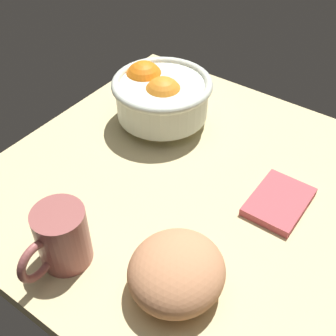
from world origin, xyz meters
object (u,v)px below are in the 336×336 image
bread_loaf (177,272)px  napkin_folded (279,202)px  mug (61,238)px  fruit_bowl (160,95)px

bread_loaf → napkin_folded: bearing=168.1°
bread_loaf → mug: bearing=-71.0°
fruit_bowl → napkin_folded: (7.47, 30.45, -5.61)cm
fruit_bowl → bread_loaf: fruit_bowl is taller
napkin_folded → mug: bearing=-36.4°
bread_loaf → napkin_folded: bread_loaf is taller
napkin_folded → fruit_bowl: bearing=-103.8°
fruit_bowl → napkin_folded: 31.85cm
bread_loaf → mug: size_ratio=1.14×
fruit_bowl → napkin_folded: fruit_bowl is taller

